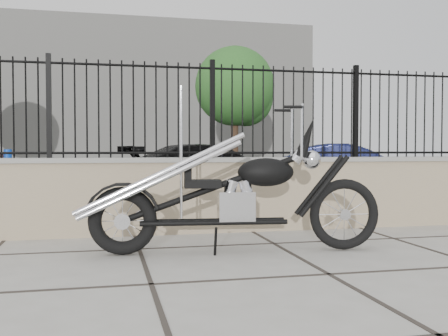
% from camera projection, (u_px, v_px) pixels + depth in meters
% --- Properties ---
extents(ground_plane, '(90.00, 90.00, 0.00)m').
position_uv_depth(ground_plane, '(151.00, 285.00, 4.11)').
color(ground_plane, '#99968E').
rests_on(ground_plane, ground).
extents(parking_lot, '(30.00, 30.00, 0.00)m').
position_uv_depth(parking_lot, '(117.00, 184.00, 16.29)').
color(parking_lot, black).
rests_on(parking_lot, ground).
extents(retaining_wall, '(14.00, 0.36, 0.96)m').
position_uv_depth(retaining_wall, '(134.00, 196.00, 6.53)').
color(retaining_wall, gray).
rests_on(retaining_wall, ground_plane).
extents(iron_fence, '(14.00, 0.08, 1.20)m').
position_uv_depth(iron_fence, '(133.00, 109.00, 6.49)').
color(iron_fence, black).
rests_on(iron_fence, retaining_wall).
extents(background_building, '(22.00, 6.00, 8.00)m').
position_uv_depth(background_building, '(111.00, 98.00, 29.80)').
color(background_building, beige).
rests_on(background_building, ground_plane).
extents(chopper_motorcycle, '(2.91, 0.82, 1.72)m').
position_uv_depth(chopper_motorcycle, '(230.00, 169.00, 5.35)').
color(chopper_motorcycle, black).
rests_on(chopper_motorcycle, ground_plane).
extents(car_black, '(4.34, 2.44, 1.19)m').
position_uv_depth(car_black, '(212.00, 170.00, 12.06)').
color(car_black, black).
rests_on(car_black, parking_lot).
extents(car_blue, '(3.85, 2.32, 1.20)m').
position_uv_depth(car_blue, '(348.00, 169.00, 12.18)').
color(car_blue, '#0E1336').
rests_on(car_blue, parking_lot).
extents(bollard_a, '(0.16, 0.16, 1.06)m').
position_uv_depth(bollard_a, '(8.00, 182.00, 8.65)').
color(bollard_a, blue).
rests_on(bollard_a, ground_plane).
extents(bollard_b, '(0.12, 0.12, 0.87)m').
position_uv_depth(bollard_b, '(231.00, 184.00, 9.55)').
color(bollard_b, '#0C2FBD').
rests_on(bollard_b, ground_plane).
extents(bollard_c, '(0.13, 0.13, 0.87)m').
position_uv_depth(bollard_c, '(420.00, 183.00, 9.71)').
color(bollard_c, '#0C20B6').
rests_on(bollard_c, ground_plane).
extents(tree_right, '(3.14, 3.14, 5.29)m').
position_uv_depth(tree_right, '(235.00, 83.00, 20.63)').
color(tree_right, '#382619').
rests_on(tree_right, ground_plane).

